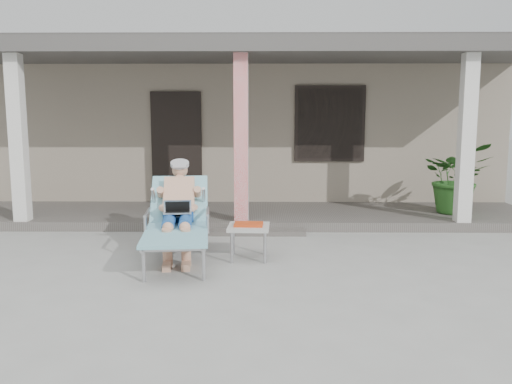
{
  "coord_description": "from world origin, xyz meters",
  "views": [
    {
      "loc": [
        0.34,
        -6.31,
        1.89
      ],
      "look_at": [
        0.25,
        0.6,
        0.85
      ],
      "focal_mm": 38.0,
      "sensor_mm": 36.0,
      "label": 1
    }
  ],
  "objects": [
    {
      "name": "lounger",
      "position": [
        -0.75,
        0.5,
        0.81
      ],
      "size": [
        0.95,
        2.07,
        1.32
      ],
      "rotation": [
        0.0,
        0.0,
        0.1
      ],
      "color": "#B7B7BC",
      "rests_on": "ground"
    },
    {
      "name": "porch_overhang",
      "position": [
        0.0,
        2.95,
        2.79
      ],
      "size": [
        10.0,
        2.3,
        2.85
      ],
      "color": "silver",
      "rests_on": "porch_deck"
    },
    {
      "name": "porch_deck",
      "position": [
        0.0,
        3.0,
        0.07
      ],
      "size": [
        10.0,
        2.0,
        0.15
      ],
      "primitive_type": "cube",
      "color": "#605B56",
      "rests_on": "ground"
    },
    {
      "name": "porch_step",
      "position": [
        0.0,
        1.85,
        0.04
      ],
      "size": [
        2.0,
        0.3,
        0.07
      ],
      "primitive_type": "cube",
      "color": "#605B56",
      "rests_on": "ground"
    },
    {
      "name": "house",
      "position": [
        0.0,
        6.5,
        1.67
      ],
      "size": [
        10.4,
        5.4,
        3.3
      ],
      "color": "gray",
      "rests_on": "ground"
    },
    {
      "name": "potted_palm",
      "position": [
        3.66,
        2.9,
        0.77
      ],
      "size": [
        1.27,
        1.16,
        1.23
      ],
      "primitive_type": "imported",
      "rotation": [
        0.0,
        0.0,
        -0.2
      ],
      "color": "#26591E",
      "rests_on": "porch_deck"
    },
    {
      "name": "side_table",
      "position": [
        0.16,
        0.47,
        0.39
      ],
      "size": [
        0.54,
        0.54,
        0.47
      ],
      "rotation": [
        0.0,
        0.0,
        -0.04
      ],
      "color": "#B2B2AD",
      "rests_on": "ground"
    },
    {
      "name": "ground",
      "position": [
        0.0,
        0.0,
        0.0
      ],
      "size": [
        60.0,
        60.0,
        0.0
      ],
      "primitive_type": "plane",
      "color": "#9E9E99",
      "rests_on": "ground"
    }
  ]
}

